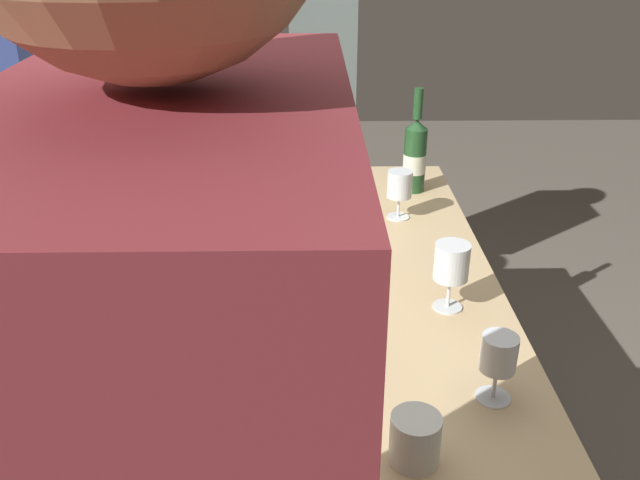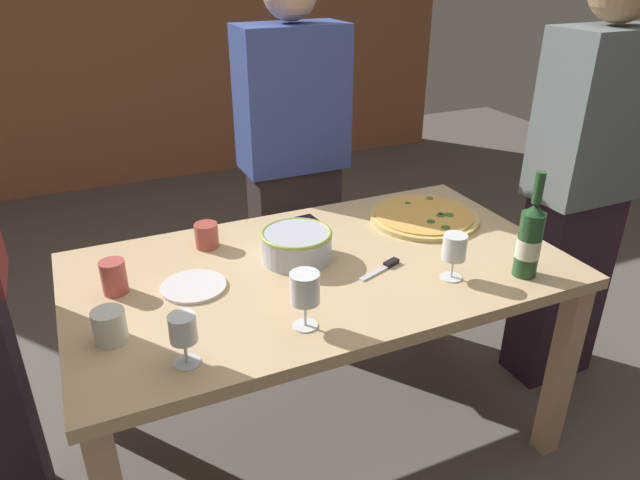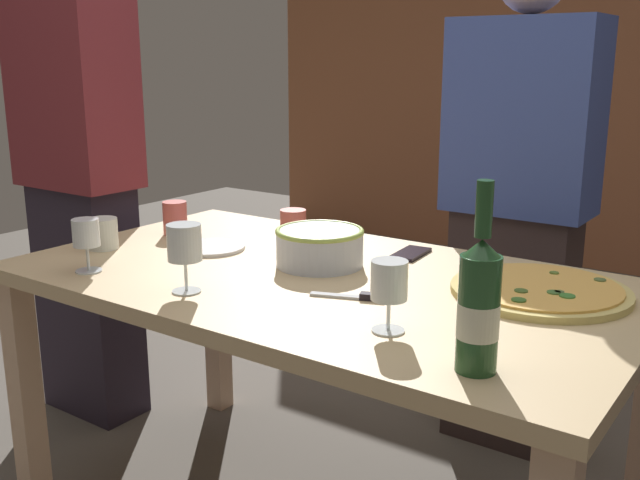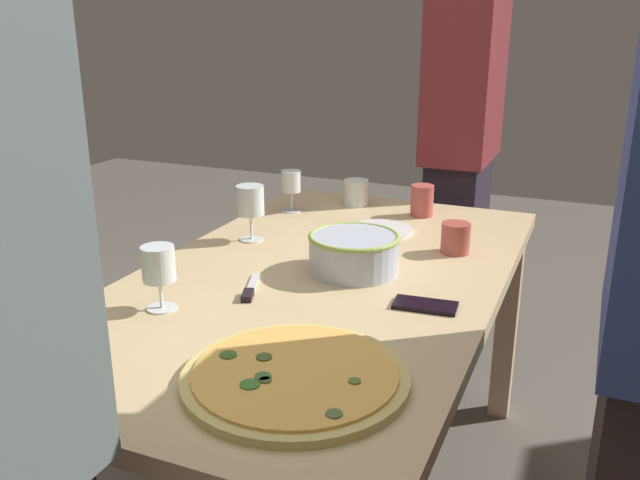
# 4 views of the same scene
# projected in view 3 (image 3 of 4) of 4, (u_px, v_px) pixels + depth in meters

# --- Properties ---
(dining_table) EXTENTS (1.60, 0.90, 0.75)m
(dining_table) POSITION_uv_depth(u_px,v_px,m) (320.00, 309.00, 1.89)
(dining_table) COLOR tan
(dining_table) RESTS_ON ground
(brick_wall_back) EXTENTS (5.01, 0.16, 2.47)m
(brick_wall_back) POSITION_uv_depth(u_px,v_px,m) (633.00, 67.00, 4.29)
(brick_wall_back) COLOR #A2623F
(brick_wall_back) RESTS_ON ground
(pizza) EXTENTS (0.42, 0.42, 0.03)m
(pizza) POSITION_uv_depth(u_px,v_px,m) (540.00, 290.00, 1.71)
(pizza) COLOR #D2BC6A
(pizza) RESTS_ON dining_table
(serving_bowl) EXTENTS (0.24, 0.24, 0.10)m
(serving_bowl) POSITION_uv_depth(u_px,v_px,m) (320.00, 245.00, 1.94)
(serving_bowl) COLOR silver
(serving_bowl) RESTS_ON dining_table
(wine_bottle) EXTENTS (0.07, 0.07, 0.34)m
(wine_bottle) POSITION_uv_depth(u_px,v_px,m) (479.00, 304.00, 1.27)
(wine_bottle) COLOR #214A26
(wine_bottle) RESTS_ON dining_table
(wine_glass_near_pizza) EXTENTS (0.07, 0.07, 0.15)m
(wine_glass_near_pizza) POSITION_uv_depth(u_px,v_px,m) (389.00, 282.00, 1.46)
(wine_glass_near_pizza) COLOR white
(wine_glass_near_pizza) RESTS_ON dining_table
(wine_glass_by_bottle) EXTENTS (0.08, 0.08, 0.17)m
(wine_glass_by_bottle) POSITION_uv_depth(u_px,v_px,m) (185.00, 246.00, 1.70)
(wine_glass_by_bottle) COLOR white
(wine_glass_by_bottle) RESTS_ON dining_table
(wine_glass_far_left) EXTENTS (0.07, 0.07, 0.14)m
(wine_glass_far_left) POSITION_uv_depth(u_px,v_px,m) (86.00, 236.00, 1.87)
(wine_glass_far_left) COLOR white
(wine_glass_far_left) RESTS_ON dining_table
(cup_amber) EXTENTS (0.08, 0.08, 0.09)m
(cup_amber) POSITION_uv_depth(u_px,v_px,m) (293.00, 223.00, 2.25)
(cup_amber) COLOR #AF4A3F
(cup_amber) RESTS_ON dining_table
(cup_ceramic) EXTENTS (0.09, 0.09, 0.09)m
(cup_ceramic) POSITION_uv_depth(u_px,v_px,m) (103.00, 234.00, 2.11)
(cup_ceramic) COLOR silver
(cup_ceramic) RESTS_ON dining_table
(cup_spare) EXTENTS (0.08, 0.08, 0.10)m
(cup_spare) POSITION_uv_depth(u_px,v_px,m) (175.00, 218.00, 2.29)
(cup_spare) COLOR #BE504A
(cup_spare) RESTS_ON dining_table
(side_plate) EXTENTS (0.20, 0.20, 0.01)m
(side_plate) POSITION_uv_depth(u_px,v_px,m) (211.00, 247.00, 2.12)
(side_plate) COLOR white
(side_plate) RESTS_ON dining_table
(cell_phone) EXTENTS (0.08, 0.15, 0.01)m
(cell_phone) POSITION_uv_depth(u_px,v_px,m) (411.00, 254.00, 2.05)
(cell_phone) COLOR black
(cell_phone) RESTS_ON dining_table
(pizza_knife) EXTENTS (0.17, 0.08, 0.02)m
(pizza_knife) POSITION_uv_depth(u_px,v_px,m) (358.00, 296.00, 1.68)
(pizza_knife) COLOR silver
(pizza_knife) RESTS_ON dining_table
(person_host) EXTENTS (0.46, 0.24, 1.64)m
(person_host) POSITION_uv_depth(u_px,v_px,m) (518.00, 207.00, 2.35)
(person_host) COLOR #352828
(person_host) RESTS_ON ground
(person_guest_left) EXTENTS (0.44, 0.24, 1.73)m
(person_guest_left) POSITION_uv_depth(u_px,v_px,m) (79.00, 178.00, 2.56)
(person_guest_left) COLOR #27202D
(person_guest_left) RESTS_ON ground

